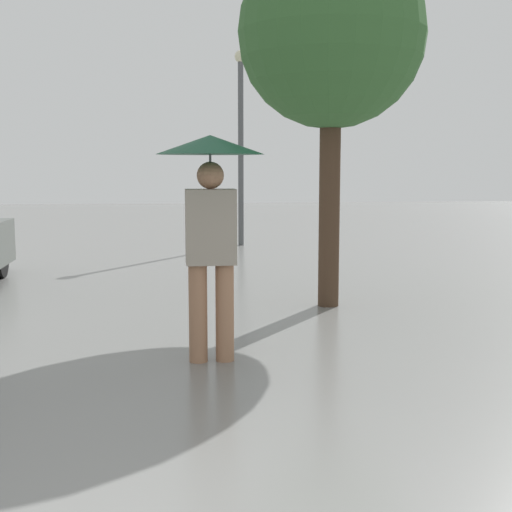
% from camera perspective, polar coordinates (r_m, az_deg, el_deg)
% --- Properties ---
extents(pedestrian, '(0.91, 0.91, 1.93)m').
position_cam_1_polar(pedestrian, '(6.01, -3.66, 4.75)').
color(pedestrian, '#9E7051').
rests_on(pedestrian, ground_plane).
extents(tree, '(2.18, 2.18, 4.28)m').
position_cam_1_polar(tree, '(8.63, 6.07, 17.10)').
color(tree, '#473323').
rests_on(tree, ground_plane).
extents(street_lamp, '(0.25, 0.25, 4.04)m').
position_cam_1_polar(street_lamp, '(15.10, -1.23, 9.92)').
color(street_lamp, '#515456').
rests_on(street_lamp, ground_plane).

